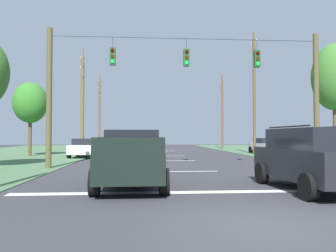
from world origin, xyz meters
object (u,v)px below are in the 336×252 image
(suv_black, at_px, (311,157))
(utility_pole_far_left, at_px, (99,112))
(distant_car_oncoming, at_px, (85,148))
(utility_pole_mid_left, at_px, (82,103))
(tree_roadside_right, at_px, (30,103))
(tree_roadside_far_right, at_px, (334,77))
(distant_car_crossing_white, at_px, (265,146))
(utility_pole_far_right, at_px, (222,111))
(overhead_signal_span, at_px, (187,93))
(utility_pole_mid_right, at_px, (254,94))
(pickup_truck, at_px, (132,158))

(suv_black, relative_size, utility_pole_far_left, 0.50)
(suv_black, height_order, distant_car_oncoming, suv_black)
(utility_pole_mid_left, height_order, tree_roadside_right, utility_pole_mid_left)
(utility_pole_far_left, xyz_separation_m, tree_roadside_far_right, (20.12, -19.27, 1.34))
(distant_car_crossing_white, relative_size, distant_car_oncoming, 1.01)
(utility_pole_far_right, xyz_separation_m, tree_roadside_right, (-20.04, -14.23, -0.45))
(distant_car_crossing_white, bearing_deg, tree_roadside_right, -173.05)
(overhead_signal_span, xyz_separation_m, suv_black, (2.98, -7.91, -3.06))
(utility_pole_mid_right, distance_m, utility_pole_far_left, 20.53)
(distant_car_oncoming, relative_size, tree_roadside_far_right, 0.50)
(pickup_truck, xyz_separation_m, suv_black, (5.73, -1.42, 0.09))
(distant_car_oncoming, distance_m, tree_roadside_far_right, 20.20)
(utility_pole_far_right, height_order, tree_roadside_right, utility_pole_far_right)
(distant_car_crossing_white, height_order, utility_pole_far_right, utility_pole_far_right)
(utility_pole_far_right, distance_m, utility_pole_far_left, 16.07)
(utility_pole_far_left, distance_m, tree_roadside_right, 14.76)
(utility_pole_mid_right, bearing_deg, suv_black, -103.92)
(utility_pole_far_right, bearing_deg, suv_black, -98.63)
(distant_car_oncoming, bearing_deg, tree_roadside_far_right, -9.94)
(tree_roadside_far_right, bearing_deg, pickup_truck, -139.85)
(overhead_signal_span, height_order, utility_pole_mid_right, utility_pole_mid_right)
(distant_car_oncoming, distance_m, utility_pole_far_left, 16.44)
(distant_car_oncoming, bearing_deg, suv_black, -59.71)
(distant_car_crossing_white, xyz_separation_m, utility_pole_far_left, (-17.54, 11.59, 4.05))
(suv_black, relative_size, tree_roadside_far_right, 0.56)
(distant_car_crossing_white, relative_size, utility_pole_mid_left, 0.46)
(overhead_signal_span, bearing_deg, tree_roadside_far_right, 26.48)
(pickup_truck, height_order, utility_pole_far_left, utility_pole_far_left)
(distant_car_oncoming, relative_size, utility_pole_far_left, 0.45)
(distant_car_crossing_white, height_order, utility_pole_mid_left, utility_pole_mid_left)
(overhead_signal_span, bearing_deg, distant_car_crossing_white, 55.29)
(suv_black, bearing_deg, distant_car_oncoming, 120.29)
(tree_roadside_far_right, bearing_deg, distant_car_oncoming, 170.06)
(suv_black, distance_m, distant_car_oncoming, 20.01)
(utility_pole_far_right, height_order, utility_pole_far_left, utility_pole_far_right)
(pickup_truck, distance_m, suv_black, 5.91)
(overhead_signal_span, height_order, tree_roadside_far_right, tree_roadside_far_right)
(suv_black, distance_m, utility_pole_far_right, 33.82)
(distant_car_oncoming, distance_m, utility_pole_mid_left, 4.91)
(tree_roadside_right, bearing_deg, utility_pole_far_left, 74.39)
(overhead_signal_span, relative_size, utility_pole_mid_right, 1.31)
(distant_car_crossing_white, bearing_deg, distant_car_oncoming, -165.41)
(utility_pole_mid_right, xyz_separation_m, tree_roadside_far_right, (4.01, -6.57, 0.51))
(pickup_truck, relative_size, tree_roadside_far_right, 0.62)
(distant_car_crossing_white, bearing_deg, pickup_truck, -121.24)
(utility_pole_far_left, bearing_deg, utility_pole_mid_right, -38.25)
(overhead_signal_span, relative_size, tree_roadside_far_right, 1.73)
(tree_roadside_right, bearing_deg, pickup_truck, -62.18)
(distant_car_oncoming, bearing_deg, overhead_signal_span, -52.78)
(distant_car_oncoming, height_order, tree_roadside_far_right, tree_roadside_far_right)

